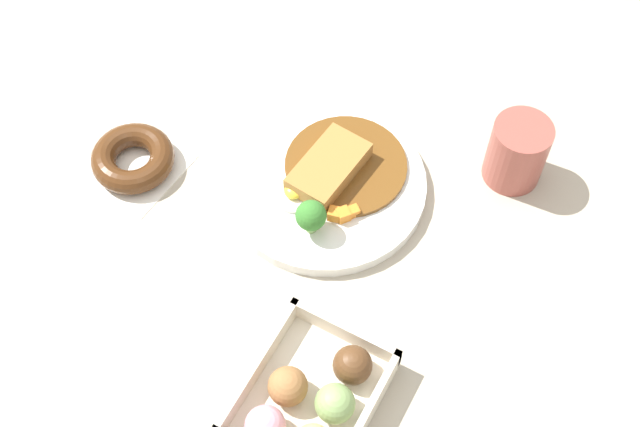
{
  "coord_description": "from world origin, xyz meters",
  "views": [
    {
      "loc": [
        -0.45,
        -0.35,
        0.91
      ],
      "look_at": [
        0.04,
        -0.08,
        0.03
      ],
      "focal_mm": 47.07,
      "sensor_mm": 36.0,
      "label": 1
    }
  ],
  "objects_px": {
    "chocolate_ring_donut": "(133,159)",
    "curry_plate": "(326,183)",
    "coffee_mug": "(517,152)",
    "donut_box": "(310,402)"
  },
  "relations": [
    {
      "from": "chocolate_ring_donut",
      "to": "curry_plate",
      "type": "bearing_deg",
      "value": -69.4
    },
    {
      "from": "curry_plate",
      "to": "coffee_mug",
      "type": "relative_size",
      "value": 2.79
    },
    {
      "from": "chocolate_ring_donut",
      "to": "coffee_mug",
      "type": "bearing_deg",
      "value": -62.61
    },
    {
      "from": "donut_box",
      "to": "coffee_mug",
      "type": "height_order",
      "value": "coffee_mug"
    },
    {
      "from": "donut_box",
      "to": "chocolate_ring_donut",
      "type": "distance_m",
      "value": 0.41
    },
    {
      "from": "curry_plate",
      "to": "chocolate_ring_donut",
      "type": "xyz_separation_m",
      "value": [
        -0.09,
        0.24,
        0.0
      ]
    },
    {
      "from": "donut_box",
      "to": "coffee_mug",
      "type": "xyz_separation_m",
      "value": [
        0.41,
        -0.08,
        0.02
      ]
    },
    {
      "from": "curry_plate",
      "to": "coffee_mug",
      "type": "bearing_deg",
      "value": -55.47
    },
    {
      "from": "donut_box",
      "to": "chocolate_ring_donut",
      "type": "relative_size",
      "value": 1.37
    },
    {
      "from": "curry_plate",
      "to": "chocolate_ring_donut",
      "type": "bearing_deg",
      "value": 110.6
    }
  ]
}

